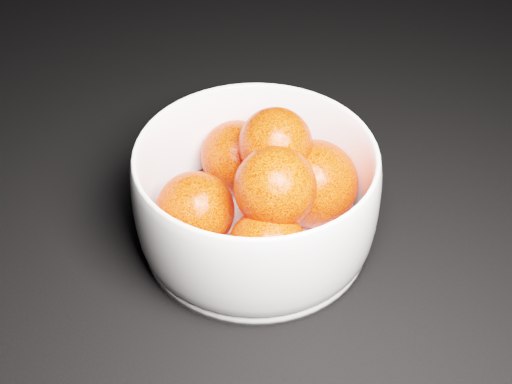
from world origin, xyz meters
The scene contains 2 objects.
bowl centered at (-0.17, -0.20, 0.05)m, with size 0.21×0.21×0.10m.
orange_pile centered at (-0.17, -0.20, 0.06)m, with size 0.16×0.16×0.11m.
Camera 1 is at (0.11, -0.55, 0.46)m, focal length 50.00 mm.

